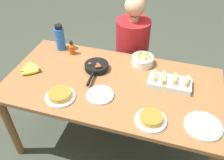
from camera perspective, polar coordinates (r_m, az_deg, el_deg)
name	(u,v)px	position (r m, az deg, el deg)	size (l,w,h in m)	color
ground_plane	(112,139)	(2.51, 0.00, -14.05)	(14.00, 14.00, 0.00)	#383D33
dining_table	(112,91)	(2.00, 0.00, -2.76)	(1.76, 0.90, 0.77)	brown
banana_bunch	(32,69)	(2.16, -18.69, 2.55)	(0.20, 0.20, 0.04)	yellow
melon_tray	(170,82)	(1.95, 13.68, -0.55)	(0.34, 0.17, 0.10)	silver
skillet	(96,67)	(2.06, -3.78, 3.17)	(0.21, 0.37, 0.08)	black
frittata_plate_center	(60,95)	(1.83, -12.37, -3.61)	(0.23, 0.23, 0.06)	white
frittata_plate_side	(151,119)	(1.66, 9.34, -9.17)	(0.22, 0.22, 0.06)	white
empty_plate_near_front	(203,126)	(1.73, 21.08, -10.28)	(0.25, 0.25, 0.02)	white
empty_plate_far_left	(100,95)	(1.82, -2.89, -3.61)	(0.21, 0.21, 0.02)	white
fruit_bowl_mango	(143,60)	(2.13, 7.41, 4.87)	(0.19, 0.19, 0.13)	white
water_bottle	(60,38)	(2.34, -12.40, 9.88)	(0.09, 0.09, 0.25)	blue
hot_sauce_bottle	(72,48)	(2.27, -9.65, 7.51)	(0.05, 0.05, 0.14)	#C64C0F
person_figure	(131,62)	(2.61, 4.66, 4.41)	(0.37, 0.37, 1.25)	black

